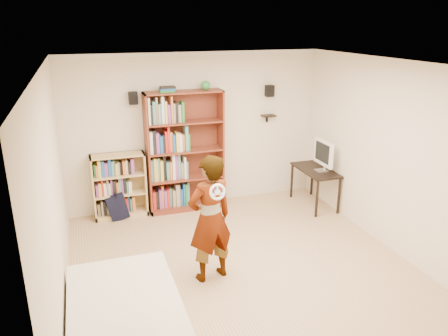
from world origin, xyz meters
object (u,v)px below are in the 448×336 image
Objects in this scene: computer_desk at (314,187)px; daybed at (125,312)px; person at (210,219)px; tall_bookshelf at (185,152)px; low_bookshelf at (120,186)px.

daybed is (-3.63, -2.42, -0.08)m from computer_desk.
tall_bookshelf is at bearing -109.52° from person.
low_bookshelf is (-1.14, 0.03, -0.49)m from tall_bookshelf.
daybed is at bearing -114.91° from tall_bookshelf.
tall_bookshelf is 2.29m from person.
low_bookshelf is at bearing -82.15° from person.
computer_desk is 3.01m from person.
low_bookshelf is 0.61× the size of daybed.
person is (-2.45, -1.67, 0.49)m from computer_desk.
daybed is (-1.40, -3.03, -0.78)m from tall_bookshelf.
daybed is (-0.27, -3.05, -0.29)m from low_bookshelf.
low_bookshelf is 3.42m from computer_desk.
person reaches higher than daybed.
computer_desk is 0.56× the size of daybed.
tall_bookshelf is 2.08× the size of computer_desk.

